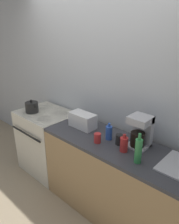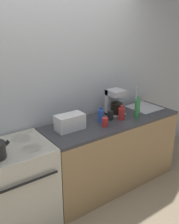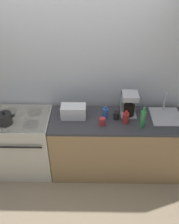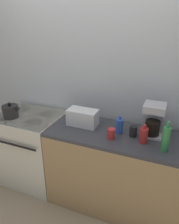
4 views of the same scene
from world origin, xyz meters
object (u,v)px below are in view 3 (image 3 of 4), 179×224
Objects in this scene: cup_red at (102,122)px; bottle_green at (143,119)px; stove at (25,143)px; toaster at (73,111)px; coffee_maker at (129,103)px; bottle_red at (126,118)px; kettle at (5,119)px; cup_black at (116,115)px; bottle_blue at (105,113)px.

bottle_green is at bearing -2.54° from cup_red.
bottle_green reaches higher than stove.
toaster is 0.73m from coffee_maker.
bottle_red is at bearing -9.38° from toaster.
bottle_green is 1.58× the size of bottle_red.
kettle is 1.41m from cup_black.
cup_black is (1.41, 0.11, -0.02)m from kettle.
bottle_green reaches higher than cup_red.
coffee_maker is at bearing 6.59° from toaster.
bottle_green is 0.35m from cup_black.
bottle_green is at bearing -25.49° from cup_black.
cup_red is (-0.19, -0.12, -0.00)m from cup_black.
bottle_green is (1.56, -0.14, 0.57)m from stove.
bottle_blue reaches higher than kettle.
coffee_maker is at bearing 34.38° from cup_red.
kettle is at bearing -178.76° from bottle_red.
kettle is 0.86m from toaster.
cup_red is at bearing 177.46° from bottle_green.
cup_red is at bearing -0.66° from kettle.
coffee_maker is at bearing 4.72° from stove.
stove is 5.07× the size of bottle_red.
cup_red is (1.07, -0.12, 0.50)m from stove.
kettle is 0.79× the size of bottle_green.
bottle_green is 0.21m from bottle_red.
stove is 2.81× the size of coffee_maker.
cup_red is at bearing -170.98° from bottle_red.
coffee_maker is at bearing 74.11° from bottle_red.
toaster is 0.68m from bottle_red.
bottle_blue is at bearing -2.96° from toaster.
bottle_green is at bearing -19.38° from bottle_red.
cup_black is 1.05× the size of cup_red.
bottle_green is 1.54× the size of bottle_blue.
cup_black is at bearing 145.15° from bottle_red.
cup_black is 0.22m from cup_red.
toaster is 0.40m from cup_red.
stove is at bearing -175.28° from coffee_maker.
toaster is (0.70, 0.03, 0.54)m from stove.
coffee_maker is 1.14× the size of bottle_green.
stove is at bearing -177.22° from toaster.
kettle is 1.52m from bottle_red.
cup_black is at bearing 4.50° from kettle.
coffee_maker is at bearing 118.21° from bottle_green.
bottle_blue is 0.27m from bottle_red.
cup_red is (-0.35, -0.24, -0.12)m from coffee_maker.
stove is 1.47m from bottle_red.
stove is at bearing 36.07° from kettle.
bottle_blue reaches higher than cup_black.
toaster reaches higher than stove.
cup_black is at bearing 33.96° from cup_red.
stove is 1.23m from bottle_blue.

